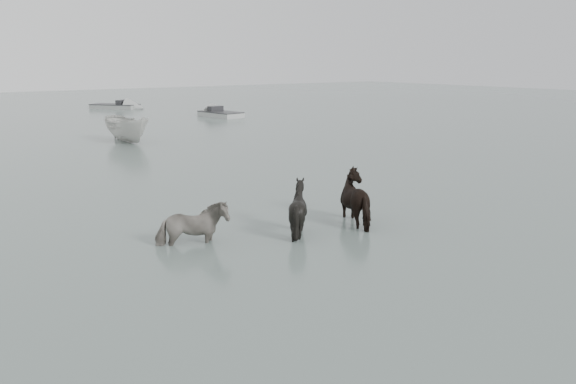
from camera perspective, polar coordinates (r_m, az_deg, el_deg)
The scene contains 7 objects.
ground at distance 13.72m, azimuth 2.45°, elevation -4.00°, with size 140.00×140.00×0.00m, color #4E5D58.
pony_pinto at distance 12.72m, azimuth -9.78°, elevation -2.34°, with size 0.74×1.63×1.38m, color black.
pony_dark at distance 14.45m, azimuth 7.61°, elevation 0.07°, with size 1.58×1.36×1.60m, color black.
pony_black at distance 13.45m, azimuth 1.04°, elevation -1.12°, with size 1.17×1.32×1.45m, color black.
boat_small at distance 29.69m, azimuth -16.03°, elevation 6.35°, with size 1.46×3.88×1.50m, color beige.
skiff_port at distance 41.64m, azimuth -6.87°, elevation 8.10°, with size 4.91×1.60×0.75m, color #A1A4A1, non-canonical shape.
skiff_mid at distance 50.60m, azimuth -17.18°, elevation 8.52°, with size 5.63×1.60×0.75m, color gray, non-canonical shape.
Camera 1 is at (-8.19, -10.22, 4.08)m, focal length 35.00 mm.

